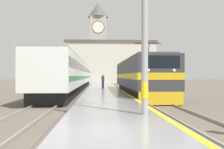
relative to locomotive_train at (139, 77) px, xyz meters
The scene contains 10 objects.
ground_plane 13.12m from the locomotive_train, 104.39° to the left, with size 200.00×200.00×0.00m, color #60564C.
platform 8.40m from the locomotive_train, 113.04° to the left, with size 3.65×140.00×0.45m.
rail_track_near 7.79m from the locomotive_train, 90.00° to the left, with size 2.84×140.00×0.16m.
rail_track_far 10.46m from the locomotive_train, 132.56° to the left, with size 2.83×140.00×0.16m.
locomotive_train is the anchor object (origin of this frame).
passenger_train 13.63m from the locomotive_train, 120.80° to the left, with size 2.92×42.27×3.71m.
catenary_mast 15.09m from the locomotive_train, 97.95° to the right, with size 2.43×0.26×8.46m.
person_on_platform 6.08m from the locomotive_train, 122.81° to the left, with size 0.34×0.34×1.62m.
clock_tower 55.46m from the locomotive_train, 93.98° to the left, with size 5.98×5.98×23.70m.
station_building 43.51m from the locomotive_train, 90.84° to the left, with size 22.70×10.01×10.56m.
Camera 1 is at (-0.63, -6.82, 1.87)m, focal length 42.00 mm.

